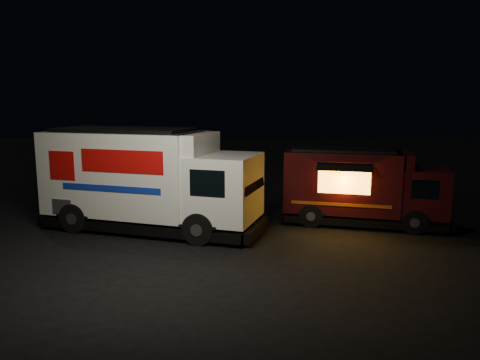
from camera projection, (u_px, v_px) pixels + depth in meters
The scene contains 3 objects.
ground at pixel (194, 239), 14.86m from camera, with size 80.00×80.00×0.00m, color black.
white_truck at pixel (152, 180), 15.76m from camera, with size 7.60×2.59×3.44m, color silver, non-canonical shape.
red_truck at pixel (365, 187), 16.55m from camera, with size 5.79×2.13×2.69m, color #390A12, non-canonical shape.
Camera 1 is at (1.91, -14.28, 4.37)m, focal length 35.00 mm.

